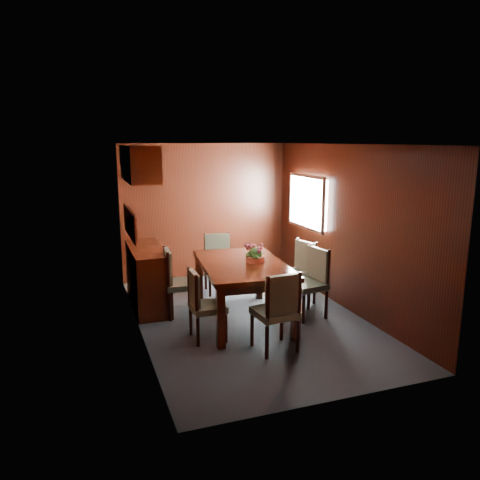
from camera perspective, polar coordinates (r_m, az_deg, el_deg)
name	(u,v)px	position (r m, az deg, el deg)	size (l,w,h in m)	color
ground	(249,319)	(6.65, 1.14, -9.55)	(4.50, 4.50, 0.00)	#2F3941
room_shell	(234,201)	(6.51, -0.70, 4.84)	(3.06, 4.52, 2.41)	black
sideboard	(148,277)	(7.13, -11.20, -4.45)	(0.48, 1.40, 0.90)	black
dining_table	(243,271)	(6.39, 0.31, -3.77)	(1.26, 1.85, 0.82)	black
chair_left_near	(202,301)	(5.85, -4.63, -7.45)	(0.41, 0.43, 0.90)	black
chair_left_far	(176,278)	(6.66, -7.81, -4.67)	(0.48, 0.50, 0.98)	black
chair_right_near	(311,278)	(6.67, 8.70, -4.61)	(0.52, 0.53, 0.99)	black
chair_right_far	(300,268)	(7.21, 7.37, -3.46)	(0.55, 0.57, 0.96)	black
chair_head	(278,307)	(5.50, 4.67, -8.20)	(0.51, 0.49, 0.99)	black
chair_foot	(219,259)	(7.70, -2.62, -2.37)	(0.49, 0.47, 0.96)	black
flower_centerpiece	(255,252)	(6.38, 1.87, -1.49)	(0.28, 0.28, 0.28)	#C1563B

